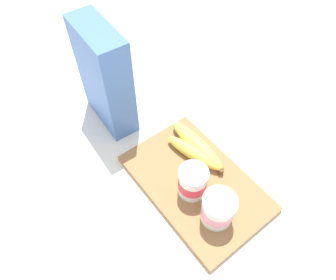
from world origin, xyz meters
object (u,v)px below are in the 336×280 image
object	(u,v)px
cutting_board	(196,183)
yogurt_cup_front	(218,209)
cereal_box	(105,78)
yogurt_cup_back	(193,182)
banana_bunch	(196,148)

from	to	relation	value
cutting_board	yogurt_cup_front	xyz separation A→B (m)	(-0.10, 0.02, 0.05)
yogurt_cup_front	cereal_box	bearing A→B (deg)	2.55
cutting_board	yogurt_cup_back	world-z (taller)	yogurt_cup_back
cereal_box	yogurt_cup_back	world-z (taller)	cereal_box
cutting_board	banana_bunch	distance (m)	0.09
cereal_box	yogurt_cup_front	distance (m)	0.43
yogurt_cup_front	cutting_board	bearing A→B (deg)	-14.06
cereal_box	yogurt_cup_back	size ratio (longest dim) A/B	3.46
yogurt_cup_front	yogurt_cup_back	world-z (taller)	yogurt_cup_back
cutting_board	banana_bunch	xyz separation A→B (m)	(0.07, -0.05, 0.03)
cereal_box	yogurt_cup_back	distance (m)	0.34
cutting_board	yogurt_cup_back	size ratio (longest dim) A/B	4.24
yogurt_cup_back	banana_bunch	size ratio (longest dim) A/B	0.44
banana_bunch	yogurt_cup_front	bearing A→B (deg)	154.38
cereal_box	yogurt_cup_front	xyz separation A→B (m)	(-0.42, -0.02, -0.09)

